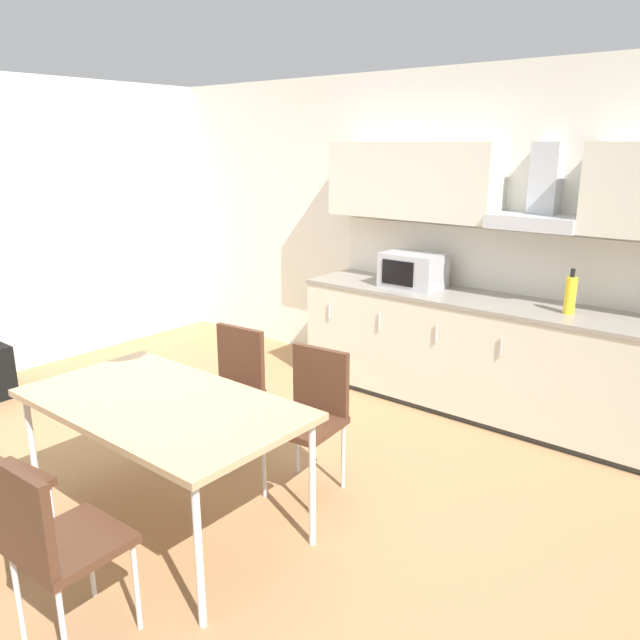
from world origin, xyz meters
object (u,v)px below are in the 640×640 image
(chair_near_right, at_px, (51,536))
(bottle_yellow, at_px, (570,295))
(dining_table, at_px, (162,409))
(microwave, at_px, (413,270))
(pendant_lamp, at_px, (146,192))
(chair_far_left, at_px, (231,380))
(chair_far_right, at_px, (312,406))

(chair_near_right, bearing_deg, bottle_yellow, 74.82)
(dining_table, distance_m, chair_near_right, 0.90)
(microwave, bearing_deg, pendant_lamp, -89.59)
(microwave, relative_size, dining_table, 0.31)
(microwave, distance_m, bottle_yellow, 1.27)
(chair_near_right, bearing_deg, dining_table, 113.26)
(pendant_lamp, bearing_deg, chair_near_right, -66.74)
(microwave, distance_m, dining_table, 2.55)
(bottle_yellow, bearing_deg, microwave, 178.47)
(microwave, bearing_deg, dining_table, -89.59)
(bottle_yellow, distance_m, pendant_lamp, 2.90)
(chair_far_left, bearing_deg, pendant_lamp, -66.49)
(chair_near_right, height_order, pendant_lamp, pendant_lamp)
(dining_table, xyz_separation_m, chair_far_right, (0.34, 0.82, -0.17))
(chair_far_right, relative_size, pendant_lamp, 2.72)
(chair_far_left, bearing_deg, chair_far_right, -0.01)
(microwave, distance_m, chair_far_right, 1.82)
(chair_near_right, xyz_separation_m, chair_far_left, (-0.71, 1.63, 0.00))
(chair_far_right, bearing_deg, microwave, 101.76)
(chair_far_right, bearing_deg, chair_near_right, -89.58)
(pendant_lamp, bearing_deg, bottle_yellow, 63.40)
(dining_table, bearing_deg, pendant_lamp, 90.00)
(pendant_lamp, bearing_deg, microwave, 90.41)
(chair_far_right, bearing_deg, chair_far_left, 179.99)
(chair_far_left, distance_m, pendant_lamp, 1.56)
(bottle_yellow, bearing_deg, chair_far_right, -118.46)
(microwave, relative_size, bottle_yellow, 1.52)
(chair_far_left, bearing_deg, dining_table, -66.49)
(chair_far_right, bearing_deg, bottle_yellow, 61.54)
(dining_table, bearing_deg, chair_near_right, -66.74)
(chair_far_right, distance_m, chair_near_right, 1.63)
(chair_far_right, xyz_separation_m, chair_near_right, (0.01, -1.63, 0.00))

